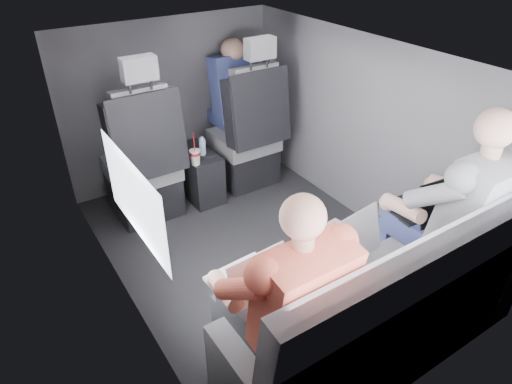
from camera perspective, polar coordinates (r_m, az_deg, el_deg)
floor at (r=3.21m, az=0.23°, el=-7.35°), size 2.60×2.60×0.00m
ceiling at (r=2.58m, az=0.30°, el=16.62°), size 2.60×2.60×0.00m
panel_left at (r=2.52m, az=-17.10°, el=-2.18°), size 0.02×2.60×1.35m
panel_right at (r=3.36m, az=13.29°, el=7.23°), size 0.02×2.60×1.35m
panel_front at (r=3.89m, az=-10.55°, el=10.92°), size 1.80×0.02×1.35m
panel_back at (r=2.07m, az=20.86°, el=-11.38°), size 1.80×0.02×1.35m
side_window at (r=2.16m, az=-15.03°, el=-0.82°), size 0.02×0.75×0.42m
seatbelt at (r=3.52m, az=0.38°, el=11.39°), size 0.35×0.11×0.59m
front_seat_left at (r=3.46m, az=-13.77°, el=2.82°), size 0.52×0.58×1.26m
front_seat_right at (r=3.80m, az=-1.06°, el=6.49°), size 0.52×0.58×1.26m
center_console at (r=3.73m, az=-7.21°, el=2.27°), size 0.24×0.48×0.41m
rear_bench at (r=2.42m, az=14.71°, el=-14.76°), size 1.60×0.57×0.92m
soda_cup at (r=3.43m, az=-7.62°, el=4.41°), size 0.08×0.08×0.25m
water_bottle at (r=3.56m, az=-6.72°, el=5.64°), size 0.05×0.05×0.15m
laptop_white at (r=2.07m, az=-0.92°, el=-10.61°), size 0.31×0.30×0.23m
laptop_silver at (r=2.29m, az=10.31°, el=-6.09°), size 0.38×0.36×0.25m
laptop_black at (r=2.70m, az=20.63°, el=-1.43°), size 0.38×0.35×0.26m
passenger_rear_left at (r=1.98m, az=3.20°, el=-13.41°), size 0.48×0.61×1.20m
passenger_rear_right at (r=2.64m, az=23.13°, el=-2.52°), size 0.53×0.65×1.27m
passenger_front_right at (r=3.89m, az=-2.79°, el=12.53°), size 0.38×0.38×0.74m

